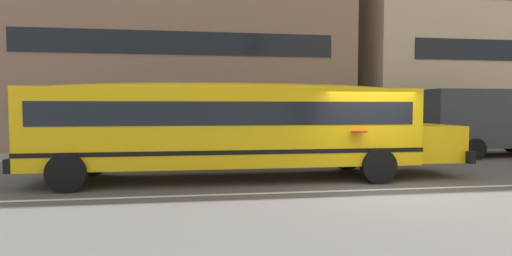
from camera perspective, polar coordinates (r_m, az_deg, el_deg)
The scene contains 6 objects.
ground_plane at distance 10.59m, azimuth 18.05°, elevation -8.47°, with size 400.00×400.00×0.00m, color #54514F.
sidewalk_far at distance 18.31m, azimuth 6.49°, elevation -3.51°, with size 120.00×3.00×0.01m, color gray.
lane_centreline at distance 10.59m, azimuth 18.05°, elevation -8.46°, with size 110.00×0.16×0.01m, color silver.
school_bus at distance 11.34m, azimuth -2.91°, elevation 0.82°, with size 12.41×2.97×2.77m.
box_truck at distance 19.57m, azimuth 30.48°, elevation 1.02°, with size 6.04×2.47×2.82m.
apartment_block_far_left at distance 24.93m, azimuth -10.58°, elevation 13.53°, with size 17.87×10.82×13.30m.
Camera 1 is at (-4.61, -9.30, 2.08)m, focal length 27.62 mm.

